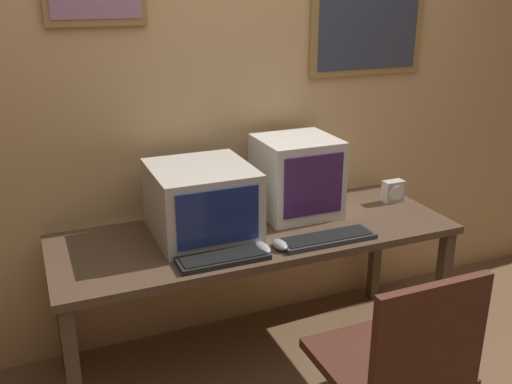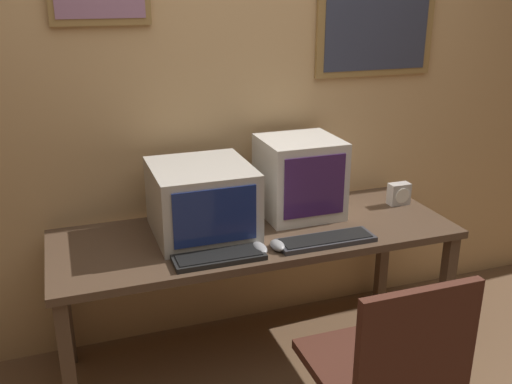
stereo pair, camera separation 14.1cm
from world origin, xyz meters
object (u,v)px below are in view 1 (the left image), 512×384
(desk_clock, at_px, (393,191))
(keyboard_side, at_px, (327,238))
(mouse_far_corner, at_px, (262,248))
(monitor_left, at_px, (202,201))
(monitor_right, at_px, (297,176))
(mouse_near_keyboard, at_px, (280,245))
(keyboard_main, at_px, (223,258))

(desk_clock, bearing_deg, keyboard_side, -151.67)
(keyboard_side, bearing_deg, mouse_far_corner, 177.46)
(monitor_left, bearing_deg, monitor_right, 7.87)
(monitor_left, bearing_deg, mouse_far_corner, -57.12)
(mouse_near_keyboard, xyz_separation_m, desk_clock, (0.81, 0.30, 0.04))
(monitor_left, distance_m, keyboard_main, 0.34)
(keyboard_main, distance_m, desk_clock, 1.13)
(monitor_left, distance_m, monitor_right, 0.53)
(mouse_far_corner, bearing_deg, monitor_right, 46.42)
(monitor_left, xyz_separation_m, desk_clock, (1.08, 0.01, -0.11))
(keyboard_side, bearing_deg, monitor_right, 86.38)
(keyboard_main, xyz_separation_m, desk_clock, (1.08, 0.31, 0.05))
(monitor_left, xyz_separation_m, keyboard_side, (0.50, -0.30, -0.15))
(keyboard_side, height_order, desk_clock, desk_clock)
(monitor_left, distance_m, mouse_near_keyboard, 0.42)
(monitor_left, relative_size, keyboard_main, 1.22)
(keyboard_main, xyz_separation_m, mouse_near_keyboard, (0.27, 0.01, 0.01))
(monitor_left, distance_m, keyboard_side, 0.60)
(keyboard_main, relative_size, mouse_near_keyboard, 3.77)
(keyboard_main, distance_m, mouse_near_keyboard, 0.27)
(monitor_left, height_order, mouse_near_keyboard, monitor_left)
(desk_clock, bearing_deg, mouse_far_corner, -161.58)
(monitor_right, bearing_deg, keyboard_side, -93.62)
(keyboard_side, xyz_separation_m, desk_clock, (0.58, 0.31, 0.05))
(monitor_right, distance_m, mouse_near_keyboard, 0.48)
(mouse_far_corner, bearing_deg, keyboard_side, -2.54)
(monitor_right, relative_size, keyboard_side, 0.87)
(keyboard_side, bearing_deg, keyboard_main, -179.55)
(keyboard_side, bearing_deg, desk_clock, 28.33)
(mouse_near_keyboard, bearing_deg, monitor_left, 132.53)
(monitor_right, distance_m, keyboard_main, 0.67)
(monitor_left, distance_m, desk_clock, 1.08)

